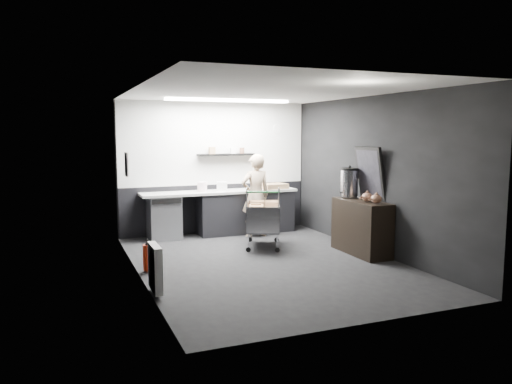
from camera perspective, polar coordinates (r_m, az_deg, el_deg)
name	(u,v)px	position (r m, az deg, el deg)	size (l,w,h in m)	color
floor	(267,263)	(8.06, 1.23, -8.10)	(5.50, 5.50, 0.00)	black
ceiling	(267,92)	(7.81, 1.28, 11.41)	(5.50, 5.50, 0.00)	white
wall_back	(215,168)	(10.40, -4.71, 2.81)	(5.50, 5.50, 0.00)	black
wall_front	(369,201)	(5.41, 12.75, -1.06)	(5.50, 5.50, 0.00)	black
wall_left	(137,184)	(7.27, -13.39, 0.91)	(5.50, 5.50, 0.00)	black
wall_right	(374,175)	(8.79, 13.34, 1.91)	(5.50, 5.50, 0.00)	black
kitchen_wall_panel	(215,143)	(10.35, -4.70, 5.56)	(3.95, 0.02, 1.70)	silver
dado_panel	(216,208)	(10.47, -4.63, -1.85)	(3.95, 0.02, 1.00)	black
floating_shelf	(226,155)	(10.32, -3.44, 4.29)	(1.20, 0.22, 0.04)	black
wall_clock	(277,129)	(10.84, 2.45, 7.22)	(0.20, 0.20, 0.03)	white
poster	(126,164)	(8.54, -14.60, 3.08)	(0.02, 0.30, 0.40)	white
poster_red_band	(127,160)	(8.54, -14.58, 3.55)	(0.01, 0.22, 0.10)	red
radiator	(155,268)	(6.59, -11.46, -8.50)	(0.10, 0.50, 0.60)	white
ceiling_strip	(229,101)	(9.53, -3.16, 10.40)	(2.40, 0.20, 0.04)	white
prep_counter	(227,212)	(10.23, -3.38, -2.29)	(3.20, 0.61, 0.90)	black
person	(256,196)	(9.91, -0.04, -0.41)	(0.60, 0.40, 1.65)	beige
shopping_cart	(263,219)	(9.06, 0.79, -3.08)	(0.94, 1.20, 1.08)	silver
sideboard	(361,220)	(8.76, 11.91, -3.13)	(0.52, 1.23, 1.84)	black
fire_extinguisher	(148,257)	(7.68, -12.27, -7.22)	(0.14, 0.14, 0.48)	red
cardboard_box	(273,186)	(10.48, 2.01, 0.68)	(0.52, 0.40, 0.10)	#9C7953
pink_tub	(202,187)	(10.01, -6.17, 0.60)	(0.19, 0.19, 0.19)	#F7D6DB
white_container	(222,186)	(10.07, -3.91, 0.64)	(0.21, 0.16, 0.18)	white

